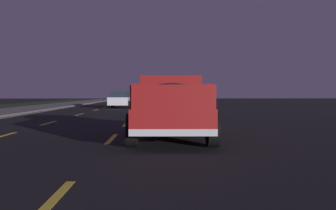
# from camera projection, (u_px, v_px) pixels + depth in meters

# --- Properties ---
(ground) EXTENTS (144.00, 144.00, 0.00)m
(ground) POSITION_uv_depth(u_px,v_px,m) (115.00, 111.00, 28.14)
(ground) COLOR black
(sidewalk_shoulder) EXTENTS (108.00, 4.00, 0.12)m
(sidewalk_shoulder) POSITION_uv_depth(u_px,v_px,m) (15.00, 110.00, 27.88)
(sidewalk_shoulder) COLOR slate
(sidewalk_shoulder) RESTS_ON ground
(lane_markings) EXTENTS (108.00, 7.04, 0.01)m
(lane_markings) POSITION_uv_depth(u_px,v_px,m) (81.00, 110.00, 30.80)
(lane_markings) COLOR yellow
(lane_markings) RESTS_ON ground
(pickup_truck) EXTENTS (5.47, 2.38, 1.87)m
(pickup_truck) POSITION_uv_depth(u_px,v_px,m) (171.00, 105.00, 11.13)
(pickup_truck) COLOR maroon
(pickup_truck) RESTS_ON ground
(sedan_white) EXTENTS (4.42, 2.06, 1.54)m
(sedan_white) POSITION_uv_depth(u_px,v_px,m) (120.00, 99.00, 34.75)
(sedan_white) COLOR silver
(sedan_white) RESTS_ON ground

